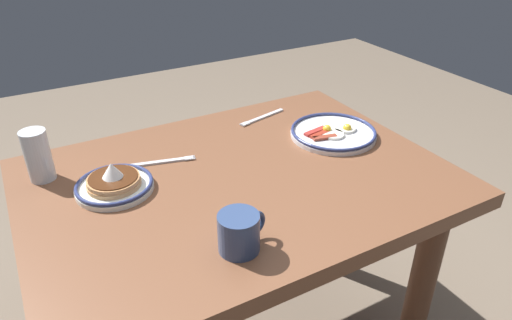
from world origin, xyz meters
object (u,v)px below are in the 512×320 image
at_px(plate_near_main, 114,183).
at_px(coffee_mug, 240,232).
at_px(fork_near, 262,117).
at_px(fork_far, 163,162).
at_px(drinking_glass, 39,158).
at_px(plate_center_pancakes, 333,133).

bearing_deg(plate_near_main, coffee_mug, 116.04).
height_order(fork_near, fork_far, same).
height_order(drinking_glass, fork_far, drinking_glass).
bearing_deg(fork_near, plate_near_main, 19.81).
bearing_deg(plate_center_pancakes, plate_near_main, -2.33).
xyz_separation_m(plate_center_pancakes, drinking_glass, (0.85, -0.18, 0.05)).
bearing_deg(plate_center_pancakes, coffee_mug, 33.44).
height_order(plate_center_pancakes, drinking_glass, drinking_glass).
bearing_deg(drinking_glass, coffee_mug, 122.84).
distance_m(fork_near, fork_far, 0.43).
xyz_separation_m(plate_near_main, plate_center_pancakes, (-0.70, 0.03, -0.01)).
relative_size(plate_near_main, fork_near, 1.05).
bearing_deg(fork_near, plate_center_pancakes, 119.63).
xyz_separation_m(coffee_mug, fork_far, (0.02, -0.45, -0.04)).
relative_size(fork_near, fork_far, 1.01).
relative_size(coffee_mug, drinking_glass, 0.85).
height_order(plate_center_pancakes, fork_near, plate_center_pancakes).
distance_m(coffee_mug, fork_far, 0.45).
xyz_separation_m(coffee_mug, drinking_glass, (0.34, -0.52, 0.02)).
xyz_separation_m(drinking_glass, fork_near, (-0.72, -0.05, -0.06)).
distance_m(plate_near_main, plate_center_pancakes, 0.70).
distance_m(plate_near_main, fork_near, 0.60).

